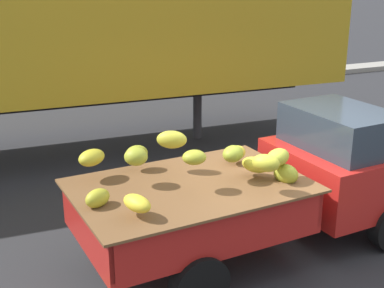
{
  "coord_description": "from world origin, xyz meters",
  "views": [
    {
      "loc": [
        -3.56,
        -4.96,
        3.46
      ],
      "look_at": [
        -1.1,
        0.63,
        1.4
      ],
      "focal_mm": 49.5,
      "sensor_mm": 36.0,
      "label": 1
    }
  ],
  "objects": [
    {
      "name": "ground",
      "position": [
        0.0,
        0.0,
        0.0
      ],
      "size": [
        220.0,
        220.0,
        0.0
      ],
      "primitive_type": "plane",
      "color": "#28282B"
    },
    {
      "name": "curb_strip",
      "position": [
        0.0,
        9.47,
        0.08
      ],
      "size": [
        80.0,
        0.8,
        0.16
      ],
      "primitive_type": "cube",
      "color": "gray",
      "rests_on": "ground"
    },
    {
      "name": "pickup_truck",
      "position": [
        0.51,
        0.3,
        0.88
      ],
      "size": [
        4.81,
        2.06,
        1.7
      ],
      "rotation": [
        0.0,
        0.0,
        0.07
      ],
      "color": "#B21E19",
      "rests_on": "ground"
    },
    {
      "name": "semi_trailer",
      "position": [
        -2.51,
        4.91,
        2.54
      ],
      "size": [
        12.09,
        3.05,
        3.95
      ],
      "rotation": [
        0.0,
        0.0,
        -0.04
      ],
      "color": "gold",
      "rests_on": "ground"
    }
  ]
}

